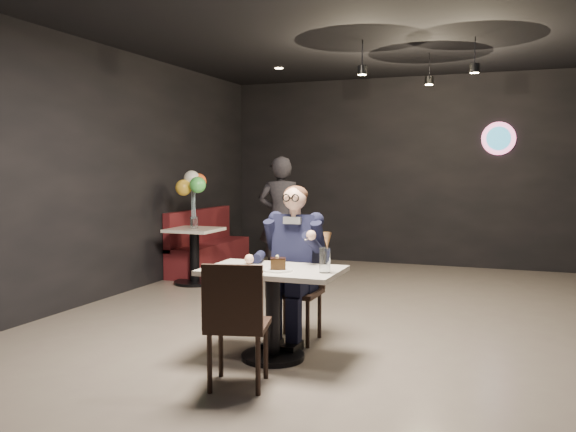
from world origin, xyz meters
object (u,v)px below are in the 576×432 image
at_px(chair_far, 296,291).
at_px(balloon_vase, 194,222).
at_px(main_table, 273,314).
at_px(passerby, 281,218).
at_px(chair_near, 238,323).
at_px(side_table, 195,254).
at_px(seated_man, 296,262).
at_px(sundae_glass, 325,260).
at_px(booth_bench, 210,240).

bearing_deg(chair_far, balloon_vase, 136.67).
bearing_deg(main_table, passerby, 110.23).
distance_m(chair_far, chair_near, 1.21).
relative_size(balloon_vase, passerby, 0.09).
relative_size(chair_far, balloon_vase, 5.86).
height_order(side_table, passerby, passerby).
height_order(seated_man, sundae_glass, seated_man).
height_order(sundae_glass, side_table, sundae_glass).
bearing_deg(passerby, booth_bench, -24.66).
height_order(booth_bench, passerby, passerby).
xyz_separation_m(balloon_vase, passerby, (0.94, 0.79, 0.03)).
relative_size(chair_far, passerby, 0.54).
bearing_deg(chair_far, sundae_glass, -52.82).
height_order(chair_near, seated_man, seated_man).
bearing_deg(chair_far, side_table, 136.67).
distance_m(chair_far, seated_man, 0.26).
distance_m(chair_near, booth_bench, 4.95).
height_order(main_table, chair_near, chair_near).
relative_size(seated_man, balloon_vase, 9.17).
bearing_deg(main_table, sundae_glass, -6.45).
bearing_deg(chair_near, seated_man, 76.39).
xyz_separation_m(booth_bench, passerby, (1.24, -0.21, 0.39)).
xyz_separation_m(chair_far, booth_bench, (-2.49, 3.07, 0.01)).
height_order(chair_near, side_table, chair_near).
bearing_deg(side_table, sundae_glass, -45.23).
relative_size(side_table, balloon_vase, 5.10).
bearing_deg(balloon_vase, side_table, 0.00).
xyz_separation_m(side_table, balloon_vase, (0.00, 0.00, 0.43)).
bearing_deg(chair_near, main_table, 76.39).
distance_m(chair_near, passerby, 4.27).
xyz_separation_m(chair_far, balloon_vase, (-2.19, 2.07, 0.37)).
bearing_deg(seated_man, chair_far, 0.00).
relative_size(main_table, sundae_glass, 5.71).
distance_m(main_table, balloon_vase, 3.44).
bearing_deg(side_table, main_table, -50.06).
bearing_deg(main_table, seated_man, 90.00).
bearing_deg(side_table, chair_near, -56.21).
distance_m(chair_near, seated_man, 1.23).
bearing_deg(chair_near, balloon_vase, 110.18).
bearing_deg(balloon_vase, main_table, -50.06).
xyz_separation_m(booth_bench, side_table, (0.30, -1.00, -0.06)).
height_order(chair_far, chair_near, same).
bearing_deg(chair_far, passerby, 113.73).
bearing_deg(chair_near, chair_far, 76.39).
distance_m(main_table, chair_near, 0.66).
relative_size(booth_bench, balloon_vase, 11.85).
distance_m(sundae_glass, passerby, 3.85).
relative_size(main_table, seated_man, 0.76).
relative_size(chair_far, side_table, 1.15).
bearing_deg(sundae_glass, chair_far, 127.18).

